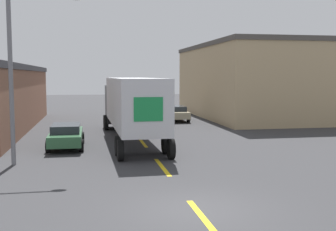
# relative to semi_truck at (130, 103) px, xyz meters

# --- Properties ---
(ground_plane) EXTENTS (160.00, 160.00, 0.00)m
(ground_plane) POSITION_rel_semi_truck_xyz_m (0.62, -14.33, -2.36)
(ground_plane) COLOR #333335
(road_centerline) EXTENTS (0.20, 17.67, 0.01)m
(road_centerline) POSITION_rel_semi_truck_xyz_m (0.62, -8.21, -2.35)
(road_centerline) COLOR gold
(road_centerline) RESTS_ON ground_plane
(warehouse_right) EXTENTS (12.79, 19.89, 7.14)m
(warehouse_right) POSITION_rel_semi_truck_xyz_m (14.46, 13.37, 1.22)
(warehouse_right) COLOR tan
(warehouse_right) RESTS_ON ground_plane
(semi_truck) EXTENTS (2.99, 15.00, 3.92)m
(semi_truck) POSITION_rel_semi_truck_xyz_m (0.00, 0.00, 0.00)
(semi_truck) COLOR black
(semi_truck) RESTS_ON ground_plane
(parked_car_left_far) EXTENTS (1.97, 4.79, 1.34)m
(parked_car_left_far) POSITION_rel_semi_truck_xyz_m (-3.86, -2.20, -1.63)
(parked_car_left_far) COLOR #2D5B38
(parked_car_left_far) RESTS_ON ground_plane
(parked_car_right_far) EXTENTS (1.97, 4.79, 1.34)m
(parked_car_right_far) POSITION_rel_semi_truck_xyz_m (5.09, 10.71, -1.63)
(parked_car_right_far) COLOR tan
(parked_car_right_far) RESTS_ON ground_plane
(street_lamp) EXTENTS (3.32, 0.32, 7.82)m
(street_lamp) POSITION_rel_semi_truck_xyz_m (-5.54, -6.52, 2.27)
(street_lamp) COLOR slate
(street_lamp) RESTS_ON ground_plane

